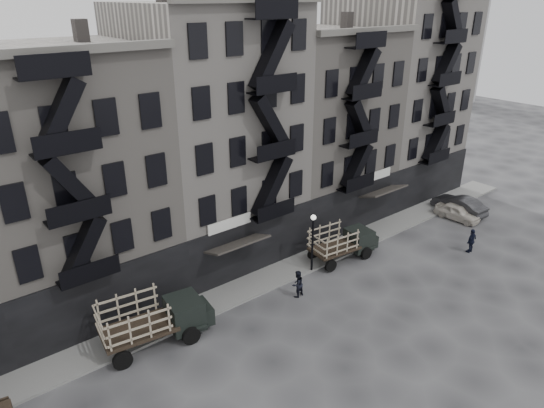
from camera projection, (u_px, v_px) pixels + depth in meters
ground at (305, 305)px, 29.52m from camera, size 140.00×140.00×0.00m
sidewalk at (267, 278)px, 32.17m from camera, size 55.00×2.50×0.15m
building_midwest at (64, 182)px, 27.81m from camera, size 10.00×11.35×16.20m
building_center at (211, 136)px, 33.16m from camera, size 10.00×11.35×18.20m
building_mideast at (317, 127)px, 39.31m from camera, size 10.00×11.35×16.20m
building_east at (396, 94)px, 44.46m from camera, size 10.00×11.35×19.20m
lamp_post at (313, 235)px, 32.00m from camera, size 0.36×0.36×4.28m
stake_truck_west at (153, 316)px, 25.74m from camera, size 6.15×3.10×2.97m
stake_truck_east at (343, 240)px, 34.20m from camera, size 5.38×2.63×2.61m
car_east at (457, 212)px, 40.58m from camera, size 1.85×3.89×1.28m
car_far at (459, 205)px, 41.65m from camera, size 1.97×4.82×1.56m
pedestrian_mid at (297, 284)px, 30.08m from camera, size 0.93×0.75×1.78m
policeman at (472, 241)px, 35.27m from camera, size 1.10×0.47×1.86m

